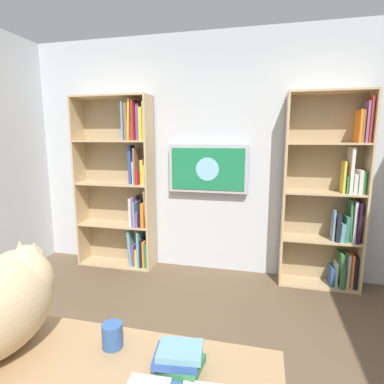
{
  "coord_description": "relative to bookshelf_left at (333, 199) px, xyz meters",
  "views": [
    {
      "loc": [
        -0.58,
        1.27,
        1.55
      ],
      "look_at": [
        -0.03,
        -1.04,
        1.14
      ],
      "focal_mm": 28.63,
      "sensor_mm": 36.0,
      "label": 1
    }
  ],
  "objects": [
    {
      "name": "wall_back",
      "position": [
        1.27,
        -0.17,
        0.41
      ],
      "size": [
        4.52,
        0.06,
        2.7
      ],
      "primitive_type": "cube",
      "color": "silver",
      "rests_on": "ground"
    },
    {
      "name": "bookshelf_left",
      "position": [
        0.0,
        0.0,
        0.0
      ],
      "size": [
        0.8,
        0.28,
        2.01
      ],
      "color": "tan",
      "rests_on": "ground"
    },
    {
      "name": "bookshelf_right",
      "position": [
        2.31,
        0.0,
        0.07
      ],
      "size": [
        0.93,
        0.28,
        2.03
      ],
      "color": "tan",
      "rests_on": "ground"
    },
    {
      "name": "wall_mounted_tv",
      "position": [
        1.32,
        -0.08,
        0.27
      ],
      "size": [
        0.9,
        0.07,
        0.54
      ],
      "color": "#B7B7BC"
    },
    {
      "name": "cat",
      "position": [
        1.64,
        2.44,
        0.01
      ],
      "size": [
        0.32,
        0.61,
        0.38
      ],
      "color": "#D1B284",
      "rests_on": "desk"
    },
    {
      "name": "coffee_mug",
      "position": [
        1.24,
        2.36,
        -0.14
      ],
      "size": [
        0.08,
        0.08,
        0.1
      ],
      "primitive_type": "cylinder",
      "color": "#335999",
      "rests_on": "desk"
    },
    {
      "name": "desk_book_stack",
      "position": [
        0.96,
        2.4,
        -0.15
      ],
      "size": [
        0.18,
        0.15,
        0.08
      ],
      "color": "#387A47",
      "rests_on": "desk"
    }
  ]
}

